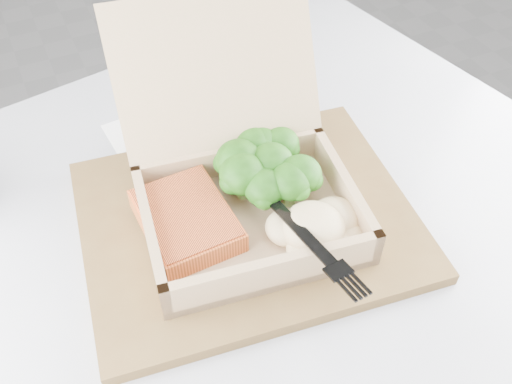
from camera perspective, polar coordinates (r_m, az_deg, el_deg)
name	(u,v)px	position (r m, az deg, el deg)	size (l,w,h in m)	color
floor	(225,378)	(1.35, -3.08, -18.07)	(4.00, 4.00, 0.00)	gray
cafe_table	(278,341)	(0.77, 2.22, -14.70)	(0.97, 0.97, 0.74)	black
serving_tray	(247,219)	(0.62, -0.87, -2.76)	(0.35, 0.28, 0.02)	brown
takeout_container	(239,168)	(0.60, -1.72, 2.37)	(0.25, 0.28, 0.19)	tan
salmon_fillet	(186,220)	(0.59, -6.97, -2.81)	(0.09, 0.11, 0.02)	#D05F28
broccoli_pile	(271,169)	(0.62, 1.54, 2.34)	(0.12, 0.12, 0.04)	#2A761A
mashed_potatoes	(313,227)	(0.57, 5.76, -3.49)	(0.10, 0.09, 0.04)	beige
plastic_fork	(288,215)	(0.56, 3.18, -2.30)	(0.03, 0.16, 0.02)	black
receipt	(147,147)	(0.73, -10.81, 4.40)	(0.07, 0.14, 0.00)	white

